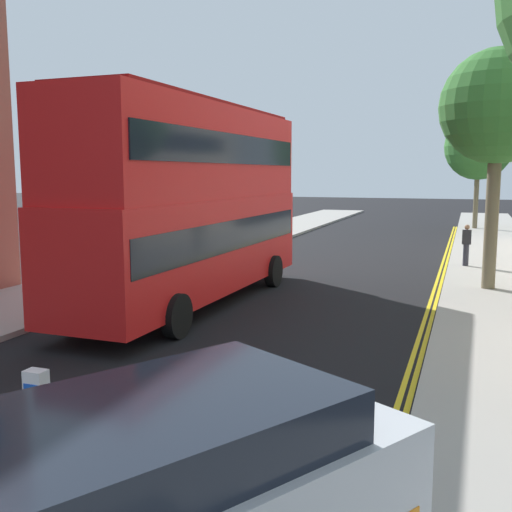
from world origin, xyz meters
The scene contains 9 objects.
sidewalk_left centered at (-6.50, 16.00, 0.07)m, with size 4.00×80.00×0.14m, color #9E9991.
kerb_line_outer centered at (4.40, 14.00, 0.00)m, with size 0.10×56.00×0.01m, color yellow.
kerb_line_inner centered at (4.24, 14.00, 0.00)m, with size 0.10×56.00×0.01m, color yellow.
traffic_island centered at (0.00, 3.95, 0.05)m, with size 1.10×2.20×0.10m, color #9E9991.
keep_left_bollard centered at (0.00, 3.94, 0.61)m, with size 0.36×0.28×1.11m.
double_decker_bus_away centered at (-2.14, 13.10, 3.03)m, with size 2.95×10.85×5.64m.
pedestrian_far centered at (5.15, 22.39, 0.99)m, with size 0.34×0.22×1.62m.
street_tree_near centered at (5.57, 39.64, 5.44)m, with size 4.31×4.31×7.47m.
street_tree_mid centered at (5.86, 17.78, 5.69)m, with size 3.48×3.48×7.35m.
Camera 1 is at (5.19, -2.05, 3.73)m, focal length 41.69 mm.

